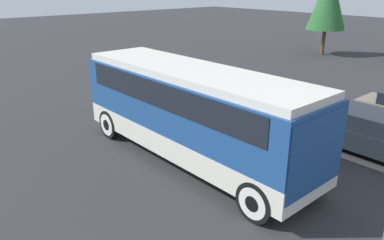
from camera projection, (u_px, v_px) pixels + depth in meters
ground_plane at (192, 159)px, 12.75m from camera, size 120.00×120.00×0.00m
tour_bus at (194, 107)px, 12.03m from camera, size 9.12×2.57×3.14m
parked_car_near at (367, 132)px, 13.13m from camera, size 4.35×1.94×1.46m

